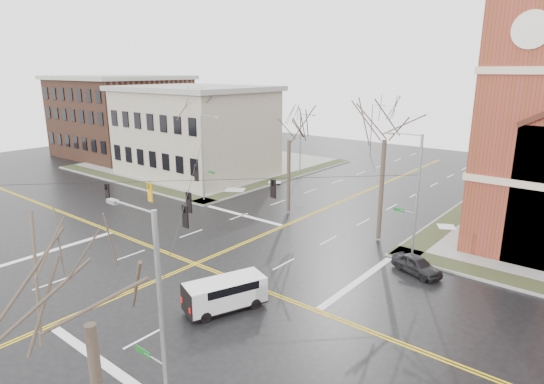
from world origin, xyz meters
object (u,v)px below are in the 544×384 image
Objects in this scene: tree_nw_far at (196,113)px; signal_pole_ne at (415,191)px; streetlight_north_a at (301,142)px; parked_car_a at (417,265)px; tree_se at (88,312)px; tree_nw_near at (289,135)px; tree_ne at (385,133)px; cargo_van at (228,291)px; streetlight_north_b at (372,127)px; signal_pole_nw at (203,155)px; signal_pole_se at (159,323)px.

signal_pole_ne is at bearing -5.47° from tree_nw_far.
signal_pole_ne is 27.48m from streetlight_north_a.
signal_pole_ne reaches higher than parked_car_a.
tree_nw_far reaches higher than tree_se.
tree_nw_near is 10.34m from tree_ne.
tree_ne is (1.82, 15.71, 7.73)m from cargo_van.
tree_nw_near is (-8.37, 16.93, 6.51)m from cargo_van.
cargo_van is at bearing 169.62° from parked_car_a.
streetlight_north_b is 53.83m from cargo_van.
cargo_van is at bearing -39.48° from signal_pole_nw.
tree_se is (22.45, -62.22, 2.31)m from streetlight_north_b.
cargo_van is (-5.05, 8.51, -3.88)m from signal_pole_se.
signal_pole_se is 1.12× the size of streetlight_north_b.
signal_pole_se reaches higher than streetlight_north_a.
signal_pole_se is 0.96× the size of tree_se.
streetlight_north_a is at bearing 72.91° from tree_nw_far.
signal_pole_se is 1.77× the size of cargo_van.
tree_ne is at bearing 69.40° from parked_car_a.
tree_nw_far is (-3.63, 2.52, 3.91)m from signal_pole_nw.
parked_car_a is 23.60m from tree_se.
signal_pole_se is 10.63m from cargo_van.
signal_pole_se is at bearing -69.73° from streetlight_north_b.
tree_se reaches higher than signal_pole_ne.
parked_car_a is 10.42m from tree_ne.
cargo_van is at bearing -61.36° from streetlight_north_a.
signal_pole_se is 36.83m from tree_nw_far.
cargo_van is 0.42× the size of tree_ne.
parked_car_a is (23.66, -19.48, -3.84)m from streetlight_north_a.
signal_pole_ne is at bearing 91.07° from tree_se.
signal_pole_nw is 16.52m from streetlight_north_a.
tree_nw_far is at bearing 98.80° from parked_car_a.
tree_ne is (-3.23, 1.22, 3.85)m from signal_pole_ne.
tree_nw_near is at bearing 173.18° from tree_ne.
signal_pole_nw is 32.28m from signal_pole_se.
tree_nw_near is (-13.42, 2.44, 2.63)m from signal_pole_ne.
tree_se is (22.45, -42.22, 2.31)m from streetlight_north_a.
signal_pole_nw is 0.86× the size of tree_nw_near.
signal_pole_se is at bearing -60.91° from streetlight_north_a.
parked_car_a is (1.68, 20.02, -4.32)m from signal_pole_se.
streetlight_north_a is at bearing 70.45° from parked_car_a.
tree_se is (-1.20, -22.75, 6.15)m from parked_car_a.
parked_car_a is at bearing 81.41° from cargo_van.
cargo_van is 17.61m from tree_ne.
tree_se is at bearing -62.00° from streetlight_north_a.
cargo_van is (16.93, -50.99, -3.40)m from streetlight_north_b.
cargo_van is 28.29m from tree_nw_far.
tree_ne is (10.19, -1.22, 1.22)m from tree_nw_near.
tree_se reaches higher than streetlight_north_a.
signal_pole_ne is 25.79m from tree_se.
streetlight_north_b is (-21.97, 36.50, -0.48)m from signal_pole_ne.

